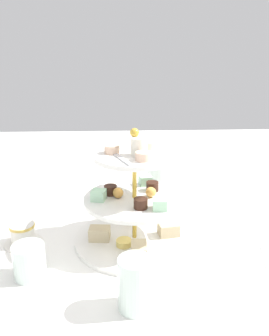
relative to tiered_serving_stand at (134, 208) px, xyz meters
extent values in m
plane|color=white|center=(0.00, 0.00, -0.09)|extent=(2.40, 2.40, 0.00)
cylinder|color=white|center=(0.00, 0.00, -0.08)|extent=(0.29, 0.29, 0.01)
cylinder|color=white|center=(0.00, 0.00, 0.02)|extent=(0.23, 0.23, 0.01)
cylinder|color=white|center=(0.00, 0.00, 0.13)|extent=(0.18, 0.18, 0.01)
cylinder|color=gold|center=(0.00, 0.00, 0.05)|extent=(0.01, 0.01, 0.27)
sphere|color=gold|center=(0.00, 0.00, 0.18)|extent=(0.02, 0.02, 0.02)
cube|color=#CCB78E|center=(-0.08, -0.01, -0.06)|extent=(0.06, 0.05, 0.03)
cube|color=#CCB78E|center=(0.01, -0.08, -0.06)|extent=(0.04, 0.05, 0.03)
cube|color=#CCB78E|center=(0.08, 0.01, -0.06)|extent=(0.05, 0.04, 0.03)
cube|color=#CCB78E|center=(-0.01, 0.08, -0.06)|extent=(0.04, 0.05, 0.03)
cylinder|color=#E5C660|center=(0.04, -0.03, -0.07)|extent=(0.04, 0.04, 0.01)
cylinder|color=#381E14|center=(-0.02, -0.06, 0.04)|extent=(0.03, 0.03, 0.02)
cylinder|color=#381E14|center=(0.06, 0.01, 0.04)|extent=(0.03, 0.03, 0.02)
cylinder|color=#381E14|center=(-0.04, 0.04, 0.04)|extent=(0.03, 0.03, 0.02)
cube|color=#B2E5BC|center=(0.06, 0.05, 0.04)|extent=(0.03, 0.03, 0.02)
cube|color=#B2E5BC|center=(-0.08, 0.03, 0.04)|extent=(0.03, 0.03, 0.02)
cube|color=#B2E5BC|center=(0.01, -0.08, 0.04)|extent=(0.04, 0.04, 0.02)
sphere|color=gold|center=(0.00, 0.04, 0.04)|extent=(0.02, 0.02, 0.02)
sphere|color=gold|center=(0.00, -0.04, 0.04)|extent=(0.02, 0.02, 0.02)
cylinder|color=beige|center=(-0.04, 0.03, 0.14)|extent=(0.03, 0.03, 0.02)
cylinder|color=beige|center=(-0.01, -0.05, 0.14)|extent=(0.03, 0.03, 0.02)
cylinder|color=beige|center=(0.05, 0.02, 0.14)|extent=(0.03, 0.03, 0.02)
cylinder|color=white|center=(0.01, 0.01, 0.15)|extent=(0.04, 0.04, 0.04)
cube|color=silver|center=(-0.04, -0.03, 0.13)|extent=(0.08, 0.05, 0.00)
cube|color=silver|center=(0.04, -0.03, 0.13)|extent=(0.09, 0.04, 0.00)
cylinder|color=silver|center=(-0.24, 0.08, -0.02)|extent=(0.07, 0.07, 0.13)
cylinder|color=silver|center=(0.13, -0.22, -0.05)|extent=(0.06, 0.06, 0.07)
cylinder|color=white|center=(0.00, -0.26, -0.08)|extent=(0.09, 0.09, 0.01)
cylinder|color=white|center=(0.00, -0.26, -0.06)|extent=(0.06, 0.06, 0.04)
cylinder|color=gold|center=(0.00, -0.26, -0.04)|extent=(0.06, 0.06, 0.01)
cube|color=silver|center=(0.05, 0.30, -0.08)|extent=(0.17, 0.06, 0.00)
cube|color=silver|center=(-0.22, -0.21, -0.08)|extent=(0.11, 0.15, 0.00)
cylinder|color=silver|center=(0.22, -0.01, -0.04)|extent=(0.06, 0.06, 0.10)
camera|label=1|loc=(0.71, -0.03, 0.34)|focal=36.28mm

